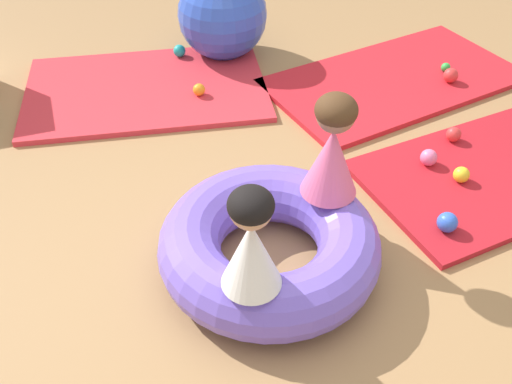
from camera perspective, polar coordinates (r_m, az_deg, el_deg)
The scene contains 16 objects.
ground_plane at distance 3.04m, azimuth -0.04°, elevation -6.56°, with size 8.00×8.00×0.00m, color #9E7549.
gym_mat_center_rear at distance 3.81m, azimuth 21.95°, elevation 1.69°, with size 1.54×0.95×0.04m, color #B21923.
gym_mat_far_right at distance 4.57m, azimuth 13.28°, elevation 10.51°, with size 1.85×1.00×0.04m, color red.
gym_mat_far_left at distance 4.42m, azimuth -10.58°, elevation 9.81°, with size 1.72×1.12×0.04m, color red.
inflatable_cushion at distance 2.90m, azimuth 1.29°, elevation -5.15°, with size 1.10×1.10×0.31m, color #7056D1.
child_in_white at distance 2.35m, azimuth -0.48°, elevation -4.74°, with size 0.36×0.36×0.51m.
child_in_pink at distance 2.82m, azimuth 7.42°, elevation 4.35°, with size 0.36×0.36×0.55m.
play_ball_red at distance 3.94m, azimuth 18.61°, elevation 5.31°, with size 0.09×0.09×0.09m, color red.
play_ball_orange at distance 4.23m, azimuth -5.55°, elevation 9.85°, with size 0.09×0.09×0.09m, color orange.
play_ball_blue at distance 3.26m, azimuth 18.06°, elevation -2.81°, with size 0.11×0.11×0.11m, color blue.
play_ball_green at distance 4.73m, azimuth 17.91°, elevation 11.43°, with size 0.07×0.07×0.07m, color green.
play_ball_teal at distance 4.75m, azimuth -7.43°, elevation 13.42°, with size 0.09×0.09×0.09m, color teal.
play_ball_pink at distance 3.69m, azimuth 16.40°, elevation 3.23°, with size 0.10×0.10×0.10m, color pink.
play_ball_yellow at distance 3.62m, azimuth 19.29°, elevation 1.60°, with size 0.09×0.09×0.09m, color yellow.
play_ball_red_second at distance 4.59m, azimuth 18.36°, elevation 10.68°, with size 0.11×0.11×0.11m, color red.
exercise_ball_large at distance 4.69m, azimuth -3.27°, elevation 16.78°, with size 0.68×0.68×0.68m, color blue.
Camera 1 is at (-0.67, -1.96, 2.23)m, focal length 41.26 mm.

